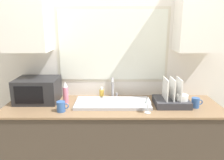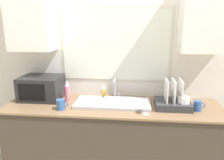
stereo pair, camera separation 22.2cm
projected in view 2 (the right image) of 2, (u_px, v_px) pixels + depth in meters
name	position (u px, v px, depth m)	size (l,w,h in m)	color
countertop	(113.00, 142.00, 2.43)	(2.27, 0.66, 0.89)	#42382D
wall_back	(115.00, 53.00, 2.49)	(6.00, 0.38, 2.60)	silver
sink_basin	(112.00, 103.00, 2.33)	(0.79, 0.36, 0.03)	#B2B2B7
faucet	(114.00, 87.00, 2.48)	(0.08, 0.17, 0.24)	#99999E
microwave	(42.00, 88.00, 2.47)	(0.45, 0.36, 0.26)	#232326
dish_rack	(174.00, 101.00, 2.23)	(0.35, 0.30, 0.29)	#333338
spray_bottle	(67.00, 91.00, 2.39)	(0.06, 0.06, 0.24)	#D8728C
soap_bottle	(104.00, 93.00, 2.52)	(0.05, 0.05, 0.13)	gold
mug_near_sink	(61.00, 105.00, 2.18)	(0.12, 0.08, 0.10)	#335999
wine_glass	(146.00, 102.00, 2.05)	(0.07, 0.07, 0.16)	silver
mug_by_rack	(198.00, 106.00, 2.15)	(0.12, 0.08, 0.10)	#335999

